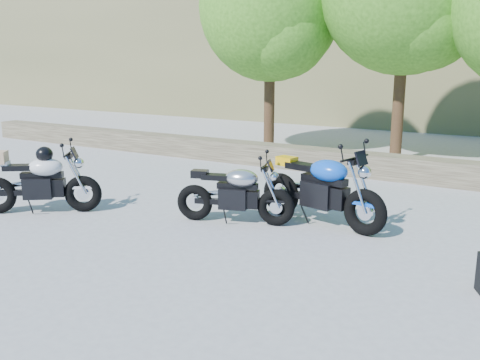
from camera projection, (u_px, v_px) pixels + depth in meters
ground at (190, 247)px, 7.20m from camera, size 90.00×90.00×0.00m
stone_wall at (334, 161)px, 11.78m from camera, size 22.00×0.55×0.50m
tree_decid_left at (273, 11)px, 13.57m from camera, size 3.67×3.67×5.62m
silver_bike at (236, 194)px, 8.15m from camera, size 1.81×0.77×0.93m
white_bike at (39, 181)px, 8.68m from camera, size 1.71×1.25×1.10m
blue_bike at (322, 190)px, 8.06m from camera, size 2.20×0.81×1.12m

